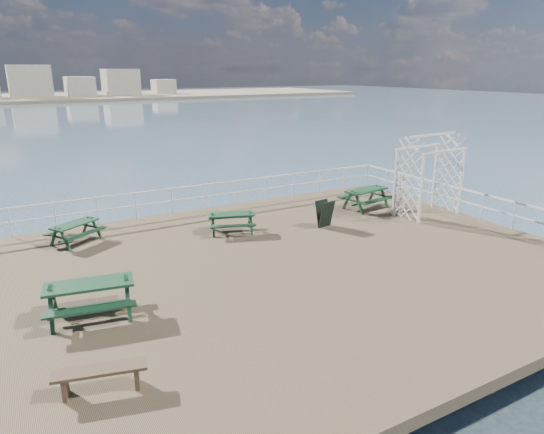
{
  "coord_description": "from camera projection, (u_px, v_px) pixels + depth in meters",
  "views": [
    {
      "loc": [
        -7.33,
        -11.84,
        5.72
      ],
      "look_at": [
        0.1,
        1.3,
        1.1
      ],
      "focal_mm": 32.0,
      "sensor_mm": 36.0,
      "label": 1
    }
  ],
  "objects": [
    {
      "name": "ground",
      "position": [
        290.0,
        267.0,
        15.03
      ],
      "size": [
        18.0,
        14.0,
        0.3
      ],
      "primitive_type": "cube",
      "color": "brown",
      "rests_on": "ground"
    },
    {
      "name": "sea_backdrop",
      "position": [
        73.0,
        93.0,
        132.63
      ],
      "size": [
        300.0,
        300.0,
        9.2
      ],
      "color": "#3D5167",
      "rests_on": "ground"
    },
    {
      "name": "railing",
      "position": [
        250.0,
        215.0,
        16.83
      ],
      "size": [
        17.77,
        13.76,
        1.1
      ],
      "color": "silver",
      "rests_on": "ground"
    },
    {
      "name": "picnic_table_a",
      "position": [
        75.0,
        228.0,
        16.57
      ],
      "size": [
        2.06,
        1.97,
        0.79
      ],
      "rotation": [
        0.0,
        0.0,
        0.57
      ],
      "color": "#12331F",
      "rests_on": "ground"
    },
    {
      "name": "picnic_table_b",
      "position": [
        232.0,
        219.0,
        17.6
      ],
      "size": [
        1.98,
        1.79,
        0.8
      ],
      "rotation": [
        0.0,
        0.0,
        -0.34
      ],
      "color": "#12331F",
      "rests_on": "ground"
    },
    {
      "name": "picnic_table_c",
      "position": [
        366.0,
        194.0,
        20.63
      ],
      "size": [
        2.18,
        1.87,
        0.95
      ],
      "rotation": [
        0.0,
        0.0,
        0.16
      ],
      "color": "#12331F",
      "rests_on": "ground"
    },
    {
      "name": "picnic_table_d",
      "position": [
        90.0,
        292.0,
        11.52
      ],
      "size": [
        2.29,
        1.97,
        0.99
      ],
      "rotation": [
        0.0,
        0.0,
        -0.18
      ],
      "color": "#12331F",
      "rests_on": "ground"
    },
    {
      "name": "flat_bench_near",
      "position": [
        101.0,
        374.0,
        8.88
      ],
      "size": [
        1.72,
        0.79,
        0.48
      ],
      "rotation": [
        0.0,
        0.0,
        -0.24
      ],
      "color": "brown",
      "rests_on": "ground"
    },
    {
      "name": "trellis_arbor",
      "position": [
        429.0,
        179.0,
        19.55
      ],
      "size": [
        2.73,
        1.59,
        3.29
      ],
      "rotation": [
        0.0,
        0.0,
        0.07
      ],
      "color": "silver",
      "rests_on": "ground"
    },
    {
      "name": "sandwich_board",
      "position": [
        325.0,
        214.0,
        18.24
      ],
      "size": [
        0.68,
        0.55,
        1.02
      ],
      "rotation": [
        0.0,
        0.0,
        0.15
      ],
      "color": "black",
      "rests_on": "ground"
    },
    {
      "name": "person",
      "position": [
        403.0,
        194.0,
        19.55
      ],
      "size": [
        0.76,
        0.68,
        1.76
      ],
      "primitive_type": "imported",
      "rotation": [
        0.0,
        0.0,
        0.5
      ],
      "color": "silver",
      "rests_on": "ground"
    }
  ]
}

